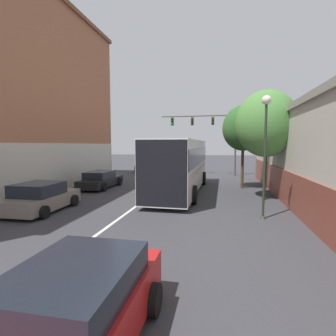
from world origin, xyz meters
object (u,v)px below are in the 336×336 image
object	(u,v)px
parked_car_left_near	(146,166)
parked_car_left_mid	(101,180)
bus	(181,163)
hatchback_foreground	(68,320)
street_tree_near	(266,124)
parked_car_left_far	(41,198)
street_tree_far	(243,128)
street_lamp	(265,140)
traffic_signal_gantry	(210,129)

from	to	relation	value
parked_car_left_near	parked_car_left_mid	world-z (taller)	parked_car_left_near
bus	parked_car_left_mid	size ratio (longest dim) A/B	2.51
hatchback_foreground	parked_car_left_mid	xyz separation A→B (m)	(-6.41, 14.27, -0.07)
hatchback_foreground	street_tree_near	bearing A→B (deg)	-20.30
parked_car_left_far	street_tree_near	xyz separation A→B (m)	(10.67, 4.84, 3.63)
street_tree_near	street_tree_far	size ratio (longest dim) A/B	1.04
bus	street_tree_far	size ratio (longest dim) A/B	1.92
bus	street_lamp	size ratio (longest dim) A/B	2.21
bus	parked_car_left_near	distance (m)	13.01
parked_car_left_near	parked_car_left_far	world-z (taller)	parked_car_left_near
street_tree_near	parked_car_left_mid	bearing A→B (deg)	169.98
street_tree_near	street_tree_far	distance (m)	3.84
street_lamp	parked_car_left_mid	bearing A→B (deg)	149.50
parked_car_left_mid	parked_car_left_far	distance (m)	6.77
hatchback_foreground	traffic_signal_gantry	bearing A→B (deg)	-2.50
parked_car_left_far	street_tree_near	world-z (taller)	street_tree_near
hatchback_foreground	street_lamp	xyz separation A→B (m)	(3.83, 8.23, 2.64)
bus	parked_car_left_near	world-z (taller)	bus
street_lamp	street_tree_far	distance (m)	7.89
street_tree_near	hatchback_foreground	bearing A→B (deg)	-110.05
parked_car_left_near	traffic_signal_gantry	xyz separation A→B (m)	(7.22, -1.74, 4.03)
hatchback_foreground	parked_car_left_near	size ratio (longest dim) A/B	0.93
traffic_signal_gantry	street_tree_near	size ratio (longest dim) A/B	1.24
bus	traffic_signal_gantry	distance (m)	10.34
parked_car_left_near	traffic_signal_gantry	size ratio (longest dim) A/B	0.61
bus	traffic_signal_gantry	bearing A→B (deg)	-7.86
hatchback_foreground	parked_car_left_mid	distance (m)	15.64
hatchback_foreground	street_tree_far	size ratio (longest dim) A/B	0.72
bus	hatchback_foreground	distance (m)	13.91
parked_car_left_far	bus	bearing A→B (deg)	-42.80
traffic_signal_gantry	street_tree_far	distance (m)	8.09
parked_car_left_far	street_tree_far	size ratio (longest dim) A/B	0.66
bus	parked_car_left_near	xyz separation A→B (m)	(-5.77, 11.59, -1.25)
parked_car_left_mid	street_lamp	size ratio (longest dim) A/B	0.88
street_lamp	street_tree_near	xyz separation A→B (m)	(0.67, 4.11, 0.96)
parked_car_left_near	street_lamp	distance (m)	20.13
parked_car_left_near	street_tree_far	distance (m)	14.07
bus	street_lamp	bearing A→B (deg)	-141.69
hatchback_foreground	street_lamp	size ratio (longest dim) A/B	0.83
street_lamp	bus	bearing A→B (deg)	127.80
parked_car_left_mid	street_tree_far	world-z (taller)	street_tree_far
parked_car_left_near	street_lamp	size ratio (longest dim) A/B	0.90
parked_car_left_mid	traffic_signal_gantry	xyz separation A→B (m)	(7.34, 9.43, 4.10)
bus	parked_car_left_near	bearing A→B (deg)	26.97
street_tree_far	parked_car_left_far	bearing A→B (deg)	-138.67
parked_car_left_far	traffic_signal_gantry	size ratio (longest dim) A/B	0.51
parked_car_left_far	hatchback_foreground	bearing A→B (deg)	-141.63
bus	parked_car_left_mid	world-z (taller)	bus
bus	hatchback_foreground	bearing A→B (deg)	-177.36
bus	street_tree_far	bearing A→B (deg)	-60.94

